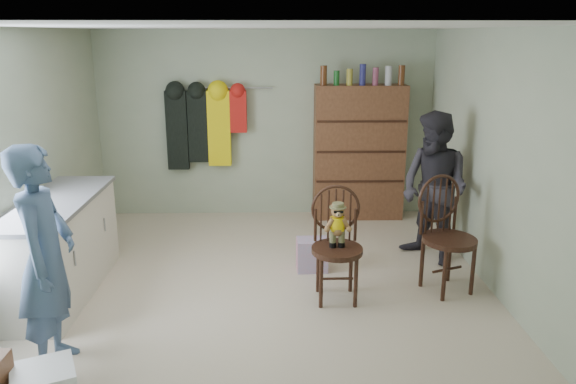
{
  "coord_description": "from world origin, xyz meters",
  "views": [
    {
      "loc": [
        0.13,
        -5.07,
        2.45
      ],
      "look_at": [
        0.25,
        0.2,
        0.95
      ],
      "focal_mm": 35.0,
      "sensor_mm": 36.0,
      "label": 1
    }
  ],
  "objects_px": {
    "chair_front": "(337,236)",
    "counter": "(59,247)",
    "chair_far": "(446,230)",
    "dresser": "(359,152)"
  },
  "relations": [
    {
      "from": "chair_front",
      "to": "chair_far",
      "type": "bearing_deg",
      "value": 8.72
    },
    {
      "from": "chair_front",
      "to": "dresser",
      "type": "relative_size",
      "value": 0.52
    },
    {
      "from": "counter",
      "to": "dresser",
      "type": "xyz_separation_m",
      "value": [
        3.2,
        2.3,
        0.44
      ]
    },
    {
      "from": "counter",
      "to": "dresser",
      "type": "height_order",
      "value": "dresser"
    },
    {
      "from": "counter",
      "to": "dresser",
      "type": "distance_m",
      "value": 3.96
    },
    {
      "from": "chair_front",
      "to": "counter",
      "type": "bearing_deg",
      "value": 176.11
    },
    {
      "from": "counter",
      "to": "chair_front",
      "type": "distance_m",
      "value": 2.66
    },
    {
      "from": "chair_far",
      "to": "dresser",
      "type": "xyz_separation_m",
      "value": [
        -0.52,
        2.28,
        0.3
      ]
    },
    {
      "from": "chair_far",
      "to": "dresser",
      "type": "height_order",
      "value": "dresser"
    },
    {
      "from": "counter",
      "to": "chair_far",
      "type": "relative_size",
      "value": 1.64
    }
  ]
}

